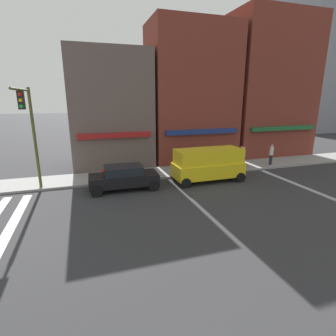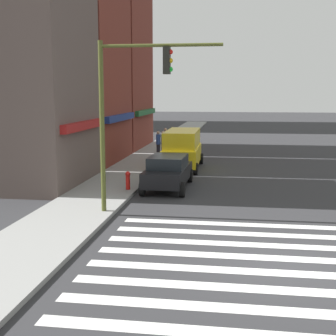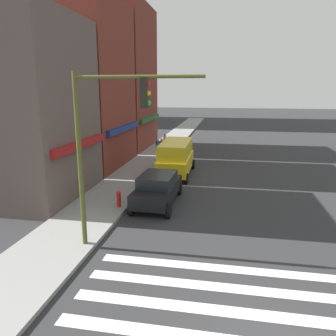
% 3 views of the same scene
% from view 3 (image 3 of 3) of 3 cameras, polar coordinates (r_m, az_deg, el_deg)
% --- Properties ---
extents(storefront_row, '(23.37, 5.30, 13.59)m').
position_cam_3_polar(storefront_row, '(27.14, -12.19, 13.79)').
color(storefront_row, brown).
rests_on(storefront_row, ground_plane).
extents(traffic_signal, '(0.32, 4.48, 6.43)m').
position_cam_3_polar(traffic_signal, '(11.52, -10.90, 5.99)').
color(traffic_signal, '#474C1E').
rests_on(traffic_signal, ground_plane).
extents(sedan_black, '(4.45, 2.02, 1.59)m').
position_cam_3_polar(sedan_black, '(16.97, -1.83, -3.54)').
color(sedan_black, black).
rests_on(sedan_black, ground_plane).
extents(van_yellow, '(5.03, 2.22, 2.34)m').
position_cam_3_polar(van_yellow, '(22.62, 1.37, 1.98)').
color(van_yellow, yellow).
rests_on(van_yellow, ground_plane).
extents(pedestrian_blue_shirt, '(0.32, 0.32, 1.77)m').
position_cam_3_polar(pedestrian_blue_shirt, '(27.02, -1.82, 3.43)').
color(pedestrian_blue_shirt, '#23232D').
rests_on(pedestrian_blue_shirt, sidewalk_left).
extents(pedestrian_white_shirt, '(0.32, 0.32, 1.77)m').
position_cam_3_polar(pedestrian_white_shirt, '(29.90, -0.50, 4.43)').
color(pedestrian_white_shirt, '#23232D').
rests_on(pedestrian_white_shirt, sidewalk_left).
extents(pedestrian_grey_coat, '(0.32, 0.32, 1.77)m').
position_cam_3_polar(pedestrian_grey_coat, '(26.96, -1.10, 3.42)').
color(pedestrian_grey_coat, '#23232D').
rests_on(pedestrian_grey_coat, sidewalk_left).
extents(fire_hydrant, '(0.24, 0.24, 0.84)m').
position_cam_3_polar(fire_hydrant, '(16.38, -8.56, -5.17)').
color(fire_hydrant, red).
rests_on(fire_hydrant, sidewalk_left).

